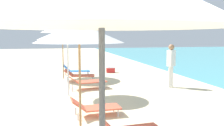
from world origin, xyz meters
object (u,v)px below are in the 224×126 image
object	(u,v)px
lounger_farthest_shoreside	(76,70)
lounger_farthest_inland	(79,75)
umbrella_third	(67,27)
lounger_third_shoreside	(86,81)
cooler_box	(111,70)
umbrella_second	(79,33)
umbrella_farthest	(63,34)
person_walking_near	(171,61)
lounger_second_shoreside	(95,107)

from	to	relation	value
lounger_farthest_shoreside	lounger_farthest_inland	world-z (taller)	same
umbrella_third	lounger_third_shoreside	bearing A→B (deg)	53.66
lounger_farthest_shoreside	lounger_farthest_inland	distance (m)	2.05
lounger_third_shoreside	lounger_farthest_inland	distance (m)	1.62
lounger_third_shoreside	lounger_farthest_shoreside	size ratio (longest dim) A/B	1.13
umbrella_third	cooler_box	xyz separation A→B (m)	(2.69, 5.08, -2.29)
lounger_farthest_shoreside	umbrella_third	bearing A→B (deg)	-93.54
lounger_third_shoreside	lounger_farthest_shoreside	distance (m)	3.67
umbrella_second	umbrella_farthest	size ratio (longest dim) A/B	0.97
umbrella_second	lounger_farthest_inland	xyz separation A→B (m)	(0.55, 6.11, -1.86)
cooler_box	umbrella_second	bearing A→B (deg)	-106.94
lounger_third_shoreside	cooler_box	size ratio (longest dim) A/B	3.16
umbrella_farthest	lounger_third_shoreside	bearing A→B (deg)	-73.26
lounger_farthest_shoreside	cooler_box	distance (m)	2.09
lounger_farthest_inland	lounger_third_shoreside	bearing A→B (deg)	-76.70
lounger_third_shoreside	umbrella_farthest	xyz separation A→B (m)	(-0.79, 2.63, 1.87)
lounger_third_shoreside	umbrella_farthest	size ratio (longest dim) A/B	0.67
lounger_farthest_shoreside	cooler_box	size ratio (longest dim) A/B	2.79
umbrella_farthest	person_walking_near	distance (m)	5.40
lounger_third_shoreside	person_walking_near	world-z (taller)	person_walking_near
umbrella_second	lounger_farthest_shoreside	xyz separation A→B (m)	(0.56, 8.16, -1.92)
lounger_third_shoreside	lounger_second_shoreside	bearing A→B (deg)	-102.46
lounger_third_shoreside	umbrella_farthest	distance (m)	3.33
umbrella_second	lounger_farthest_shoreside	distance (m)	8.41
lounger_third_shoreside	lounger_farthest_shoreside	bearing A→B (deg)	81.72
lounger_farthest_inland	umbrella_third	bearing A→B (deg)	-93.95
lounger_third_shoreside	cooler_box	xyz separation A→B (m)	(1.96, 4.08, -0.17)
lounger_third_shoreside	person_walking_near	size ratio (longest dim) A/B	0.94
umbrella_third	lounger_farthest_inland	world-z (taller)	umbrella_third
umbrella_farthest	lounger_farthest_shoreside	distance (m)	2.31
lounger_farthest_inland	cooler_box	xyz separation A→B (m)	(2.06, 2.46, -0.16)
lounger_third_shoreside	umbrella_farthest	bearing A→B (deg)	97.01
person_walking_near	lounger_second_shoreside	bearing A→B (deg)	95.13
lounger_third_shoreside	person_walking_near	distance (m)	3.61
lounger_farthest_inland	umbrella_second	bearing A→B (deg)	-85.65
person_walking_near	lounger_farthest_inland	bearing A→B (deg)	26.52
umbrella_second	cooler_box	world-z (taller)	umbrella_second
umbrella_second	lounger_second_shoreside	bearing A→B (deg)	65.76
umbrella_second	person_walking_near	size ratio (longest dim) A/B	1.37
umbrella_third	person_walking_near	distance (m)	4.48
umbrella_farthest	umbrella_second	bearing A→B (deg)	-88.92
umbrella_third	cooler_box	distance (m)	6.18
umbrella_third	person_walking_near	world-z (taller)	umbrella_third
person_walking_near	cooler_box	xyz separation A→B (m)	(-1.55, 4.53, -0.94)
umbrella_second	lounger_third_shoreside	size ratio (longest dim) A/B	1.46
lounger_second_shoreside	umbrella_third	distance (m)	3.31
person_walking_near	umbrella_third	bearing A→B (deg)	63.66
umbrella_second	lounger_third_shoreside	distance (m)	4.91
umbrella_third	lounger_third_shoreside	world-z (taller)	umbrella_third
lounger_farthest_shoreside	cooler_box	xyz separation A→B (m)	(2.05, 0.41, -0.10)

